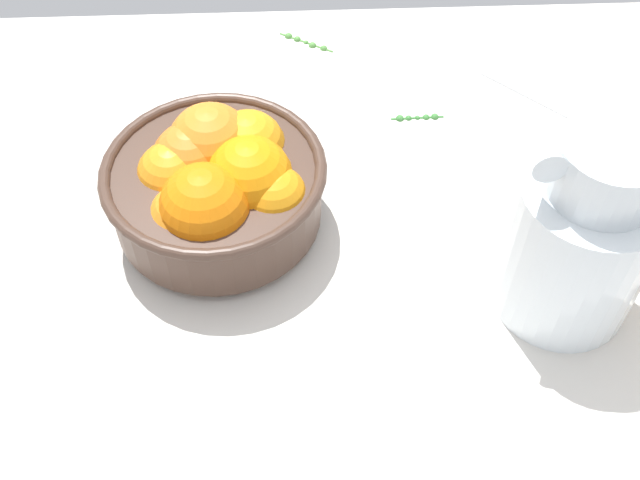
# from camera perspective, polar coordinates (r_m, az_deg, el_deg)

# --- Properties ---
(ground_plane) EXTENTS (1.13, 0.82, 0.03)m
(ground_plane) POSITION_cam_1_polar(r_m,az_deg,el_deg) (0.78, 0.32, -1.60)
(ground_plane) COLOR silver
(fruit_bowl) EXTENTS (0.22, 0.22, 0.11)m
(fruit_bowl) POSITION_cam_1_polar(r_m,az_deg,el_deg) (0.76, -7.63, 4.12)
(fruit_bowl) COLOR #473328
(fruit_bowl) RESTS_ON ground_plane
(juice_pitcher) EXTENTS (0.18, 0.13, 0.20)m
(juice_pitcher) POSITION_cam_1_polar(r_m,az_deg,el_deg) (0.71, 18.51, -0.38)
(juice_pitcher) COLOR white
(juice_pitcher) RESTS_ON ground_plane
(spoon) EXTENTS (0.12, 0.12, 0.01)m
(spoon) POSITION_cam_1_polar(r_m,az_deg,el_deg) (0.95, 17.18, 9.25)
(spoon) COLOR silver
(spoon) RESTS_ON ground_plane
(herb_sprig_0) EXTENTS (0.07, 0.04, 0.01)m
(herb_sprig_0) POSITION_cam_1_polar(r_m,az_deg,el_deg) (1.01, -1.08, 14.50)
(herb_sprig_0) COLOR #529041
(herb_sprig_0) RESTS_ON ground_plane
(herb_sprig_1) EXTENTS (0.06, 0.01, 0.01)m
(herb_sprig_1) POSITION_cam_1_polar(r_m,az_deg,el_deg) (0.91, 7.19, 9.05)
(herb_sprig_1) COLOR #3F833B
(herb_sprig_1) RESTS_ON ground_plane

